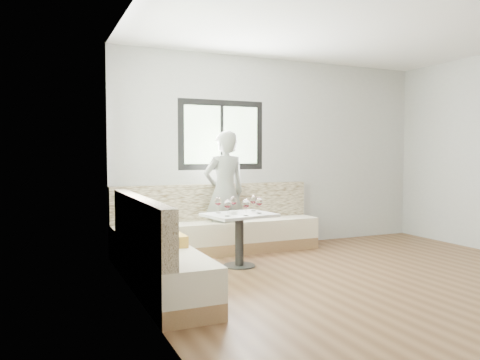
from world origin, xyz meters
name	(u,v)px	position (x,y,z in m)	size (l,w,h in m)	color
room	(381,151)	(-0.08, 0.08, 1.41)	(5.01, 5.01, 2.81)	brown
banquette	(195,240)	(-1.59, 1.63, 0.33)	(2.90, 2.80, 0.95)	#97704A
table	(239,227)	(-1.10, 1.41, 0.49)	(0.88, 0.74, 0.65)	black
person	(225,192)	(-0.98, 2.19, 0.85)	(0.62, 0.41, 1.69)	slate
olive_ramekin	(233,212)	(-1.19, 1.38, 0.67)	(0.11, 0.11, 0.04)	white
wine_glass_a	(228,204)	(-1.32, 1.24, 0.79)	(0.09, 0.09, 0.20)	white
wine_glass_b	(246,204)	(-1.11, 1.19, 0.79)	(0.09, 0.09, 0.20)	white
wine_glass_c	(259,202)	(-0.87, 1.33, 0.79)	(0.09, 0.09, 0.20)	white
wine_glass_d	(233,201)	(-1.12, 1.54, 0.79)	(0.09, 0.09, 0.20)	white
wine_glass_e	(254,200)	(-0.83, 1.58, 0.79)	(0.09, 0.09, 0.20)	white
wine_glass_f	(218,202)	(-1.32, 1.56, 0.79)	(0.09, 0.09, 0.20)	white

